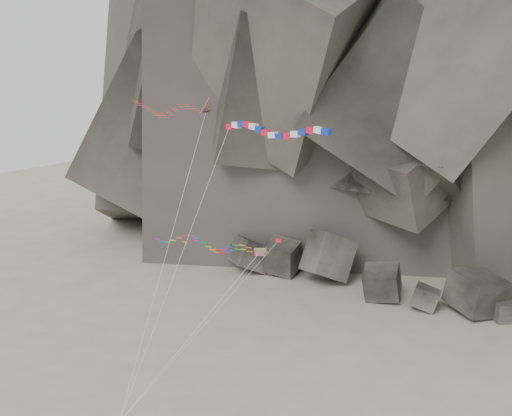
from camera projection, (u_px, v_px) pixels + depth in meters
The scene contains 7 objects.
ground at pixel (200, 393), 63.42m from camera, with size 260.00×260.00×0.00m, color #A7A087.
headland at pixel (421, 7), 113.68m from camera, with size 110.00×70.00×84.00m, color #575147, non-canonical shape.
boulder_field at pixel (394, 280), 90.20m from camera, with size 57.99×13.02×9.08m.
delta_kite at pixel (166, 108), 66.04m from camera, with size 11.14×16.99×27.18m.
banner_kite at pixel (273, 131), 56.36m from camera, with size 14.27×14.43×25.12m.
parafoil_kite at pixel (203, 243), 62.78m from camera, with size 12.85×13.35×13.61m.
pennant_kite at pixel (244, 279), 57.75m from camera, with size 8.93×12.88×14.62m.
Camera 1 is at (33.75, -47.52, 31.48)m, focal length 45.00 mm.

